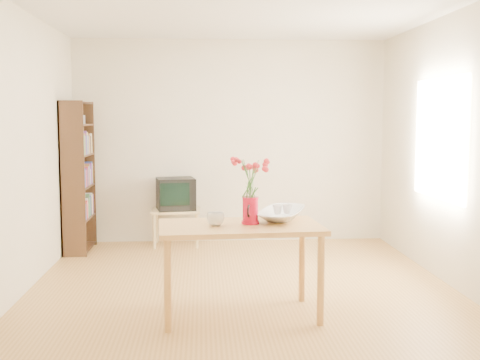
{
  "coord_description": "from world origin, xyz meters",
  "views": [
    {
      "loc": [
        -0.37,
        -5.52,
        1.61
      ],
      "look_at": [
        0.0,
        0.3,
        1.0
      ],
      "focal_mm": 45.0,
      "sensor_mm": 36.0,
      "label": 1
    }
  ],
  "objects": [
    {
      "name": "table",
      "position": [
        -0.07,
        -0.77,
        0.66
      ],
      "size": [
        1.34,
        0.83,
        0.75
      ],
      "rotation": [
        0.0,
        0.0,
        0.07
      ],
      "color": "#BC8340",
      "rests_on": "ground"
    },
    {
      "name": "bookshelf",
      "position": [
        -1.85,
        1.75,
        0.84
      ],
      "size": [
        0.28,
        0.7,
        1.8
      ],
      "color": "black",
      "rests_on": "ground"
    },
    {
      "name": "tv_stand",
      "position": [
        -0.7,
        1.97,
        0.39
      ],
      "size": [
        0.6,
        0.45,
        0.46
      ],
      "color": "tan",
      "rests_on": "ground"
    },
    {
      "name": "bowl",
      "position": [
        0.31,
        -0.5,
        0.99
      ],
      "size": [
        0.64,
        0.64,
        0.48
      ],
      "primitive_type": "imported",
      "rotation": [
        0.0,
        0.0,
        -0.33
      ],
      "color": "white",
      "rests_on": "table"
    },
    {
      "name": "mug",
      "position": [
        -0.27,
        -0.8,
        0.8
      ],
      "size": [
        0.17,
        0.17,
        0.11
      ],
      "primitive_type": "imported",
      "rotation": [
        0.0,
        0.0,
        3.47
      ],
      "color": "white",
      "rests_on": "table"
    },
    {
      "name": "television",
      "position": [
        -0.7,
        1.98,
        0.66
      ],
      "size": [
        0.52,
        0.49,
        0.4
      ],
      "rotation": [
        0.0,
        0.0,
        0.17
      ],
      "color": "black",
      "rests_on": "tv_stand"
    },
    {
      "name": "pitcher",
      "position": [
        0.02,
        -0.73,
        0.85
      ],
      "size": [
        0.15,
        0.22,
        0.22
      ],
      "rotation": [
        0.0,
        0.0,
        -0.24
      ],
      "color": "#BA0A26",
      "rests_on": "table"
    },
    {
      "name": "teacup_b",
      "position": [
        0.35,
        -0.48,
        0.94
      ],
      "size": [
        0.1,
        0.1,
        0.07
      ],
      "primitive_type": "imported",
      "rotation": [
        0.0,
        0.0,
        2.04
      ],
      "color": "white",
      "rests_on": "bowl"
    },
    {
      "name": "room",
      "position": [
        0.03,
        0.0,
        1.3
      ],
      "size": [
        4.5,
        4.5,
        4.5
      ],
      "color": "#A7773B",
      "rests_on": "ground"
    },
    {
      "name": "flowers",
      "position": [
        0.02,
        -0.73,
        1.14
      ],
      "size": [
        0.25,
        0.25,
        0.36
      ],
      "primitive_type": null,
      "color": "#CB2F3C",
      "rests_on": "pitcher"
    },
    {
      "name": "teacup_a",
      "position": [
        0.27,
        -0.5,
        0.94
      ],
      "size": [
        0.08,
        0.08,
        0.07
      ],
      "primitive_type": "imported",
      "rotation": [
        0.0,
        0.0,
        0.15
      ],
      "color": "white",
      "rests_on": "bowl"
    }
  ]
}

